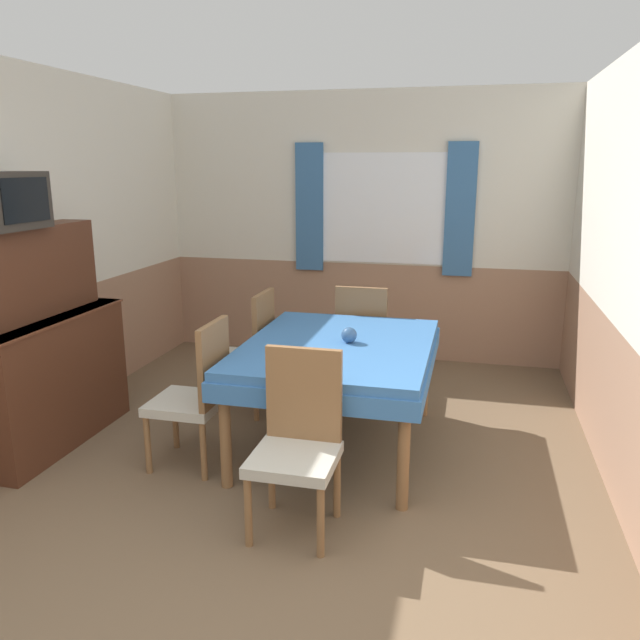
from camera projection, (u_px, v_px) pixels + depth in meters
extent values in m
cube|color=silver|center=(362.00, 179.00, 6.04)|extent=(4.32, 0.05, 1.65)
cube|color=#9E755B|center=(360.00, 309.00, 6.36)|extent=(4.32, 0.05, 0.95)
cube|color=white|center=(383.00, 209.00, 6.02)|extent=(1.30, 0.01, 1.05)
cube|color=#386699|center=(309.00, 208.00, 6.18)|extent=(0.28, 0.03, 1.24)
cube|color=#386699|center=(460.00, 210.00, 5.84)|extent=(0.28, 0.03, 1.24)
cube|color=silver|center=(40.00, 184.00, 4.51)|extent=(0.05, 4.58, 1.65)
cube|color=#9E755B|center=(58.00, 355.00, 4.83)|extent=(0.05, 4.58, 0.95)
cube|color=silver|center=(636.00, 189.00, 3.58)|extent=(0.05, 4.58, 1.65)
cube|color=#9E755B|center=(611.00, 401.00, 3.90)|extent=(0.05, 4.58, 0.95)
cube|color=#386BA8|center=(338.00, 347.00, 4.18)|extent=(1.23, 1.58, 0.06)
cube|color=#386BA8|center=(338.00, 360.00, 4.20)|extent=(1.26, 1.61, 0.12)
cylinder|color=brown|center=(225.00, 434.00, 3.73)|extent=(0.07, 0.07, 0.69)
cylinder|color=brown|center=(404.00, 453.00, 3.48)|extent=(0.07, 0.07, 0.69)
cylinder|color=brown|center=(292.00, 363.00, 5.06)|extent=(0.07, 0.07, 0.69)
cylinder|color=brown|center=(424.00, 373.00, 4.82)|extent=(0.07, 0.07, 0.69)
cylinder|color=brown|center=(210.00, 392.00, 4.83)|extent=(0.04, 0.04, 0.39)
cylinder|color=brown|center=(228.00, 377.00, 5.19)|extent=(0.04, 0.04, 0.39)
cylinder|color=brown|center=(256.00, 397.00, 4.74)|extent=(0.04, 0.04, 0.39)
cylinder|color=brown|center=(272.00, 380.00, 5.10)|extent=(0.04, 0.04, 0.39)
cube|color=#B7B2A3|center=(241.00, 359.00, 4.91)|extent=(0.44, 0.44, 0.06)
cube|color=brown|center=(264.00, 326.00, 4.80)|extent=(0.04, 0.42, 0.52)
cylinder|color=brown|center=(347.00, 363.00, 5.54)|extent=(0.04, 0.04, 0.39)
cylinder|color=brown|center=(389.00, 367.00, 5.45)|extent=(0.04, 0.04, 0.39)
cylinder|color=brown|center=(338.00, 377.00, 5.18)|extent=(0.04, 0.04, 0.39)
cylinder|color=brown|center=(383.00, 381.00, 5.09)|extent=(0.04, 0.04, 0.39)
cube|color=#B7B2A3|center=(365.00, 347.00, 5.26)|extent=(0.44, 0.44, 0.06)
cube|color=brown|center=(361.00, 319.00, 5.00)|extent=(0.42, 0.04, 0.52)
cylinder|color=brown|center=(148.00, 445.00, 3.93)|extent=(0.04, 0.04, 0.39)
cylinder|color=brown|center=(175.00, 421.00, 4.29)|extent=(0.04, 0.04, 0.39)
cylinder|color=brown|center=(204.00, 451.00, 3.84)|extent=(0.04, 0.04, 0.39)
cylinder|color=brown|center=(227.00, 427.00, 4.20)|extent=(0.04, 0.04, 0.39)
cube|color=#B7B2A3|center=(187.00, 403.00, 4.01)|extent=(0.44, 0.44, 0.06)
cube|color=brown|center=(214.00, 363.00, 3.89)|extent=(0.04, 0.42, 0.52)
cylinder|color=brown|center=(321.00, 522.00, 3.08)|extent=(0.04, 0.04, 0.39)
cylinder|color=brown|center=(248.00, 512.00, 3.17)|extent=(0.04, 0.04, 0.39)
cylinder|color=brown|center=(337.00, 485.00, 3.44)|extent=(0.04, 0.04, 0.39)
cylinder|color=brown|center=(272.00, 477.00, 3.53)|extent=(0.04, 0.04, 0.39)
cube|color=#B7B2A3|center=(294.00, 459.00, 3.25)|extent=(0.44, 0.44, 0.06)
cube|color=brown|center=(304.00, 394.00, 3.37)|extent=(0.42, 0.04, 0.52)
cube|color=#4C2819|center=(48.00, 381.00, 4.32)|extent=(0.44, 1.28, 0.91)
cube|color=brown|center=(41.00, 318.00, 4.21)|extent=(0.46, 1.30, 0.02)
cube|color=#4C2819|center=(28.00, 272.00, 4.14)|extent=(0.24, 1.15, 0.60)
cube|color=#2D2823|center=(6.00, 201.00, 3.84)|extent=(0.28, 0.50, 0.35)
cube|color=black|center=(26.00, 200.00, 3.81)|extent=(0.01, 0.41, 0.27)
sphere|color=#335684|center=(349.00, 335.00, 4.16)|extent=(0.11, 0.11, 0.11)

